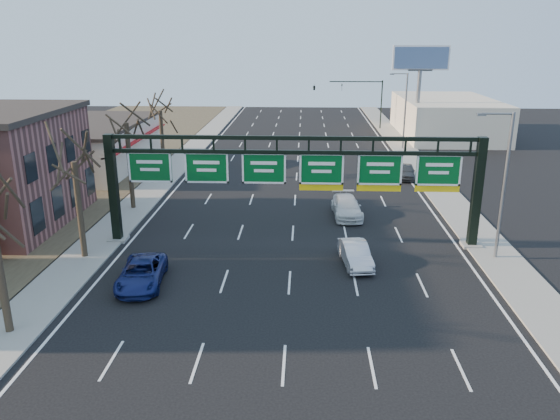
{
  "coord_description": "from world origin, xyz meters",
  "views": [
    {
      "loc": [
        0.74,
        -25.75,
        13.16
      ],
      "look_at": [
        -0.68,
        5.24,
        3.2
      ],
      "focal_mm": 35.0,
      "sensor_mm": 36.0,
      "label": 1
    }
  ],
  "objects_px": {
    "sign_gantry": "(295,176)",
    "car_silver_sedan": "(355,254)",
    "car_blue_suv": "(142,273)",
    "car_white_wagon": "(347,207)"
  },
  "relations": [
    {
      "from": "sign_gantry",
      "to": "car_blue_suv",
      "type": "bearing_deg",
      "value": -141.27
    },
    {
      "from": "sign_gantry",
      "to": "car_silver_sedan",
      "type": "bearing_deg",
      "value": -42.04
    },
    {
      "from": "sign_gantry",
      "to": "car_blue_suv",
      "type": "distance_m",
      "value": 11.34
    },
    {
      "from": "sign_gantry",
      "to": "car_silver_sedan",
      "type": "relative_size",
      "value": 5.93
    },
    {
      "from": "sign_gantry",
      "to": "car_white_wagon",
      "type": "height_order",
      "value": "sign_gantry"
    },
    {
      "from": "car_silver_sedan",
      "to": "car_white_wagon",
      "type": "xyz_separation_m",
      "value": [
        0.13,
        9.29,
        0.05
      ]
    },
    {
      "from": "car_blue_suv",
      "to": "sign_gantry",
      "type": "bearing_deg",
      "value": 33.18
    },
    {
      "from": "sign_gantry",
      "to": "car_blue_suv",
      "type": "height_order",
      "value": "sign_gantry"
    },
    {
      "from": "sign_gantry",
      "to": "car_silver_sedan",
      "type": "distance_m",
      "value": 6.36
    },
    {
      "from": "car_blue_suv",
      "to": "car_silver_sedan",
      "type": "relative_size",
      "value": 1.19
    }
  ]
}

